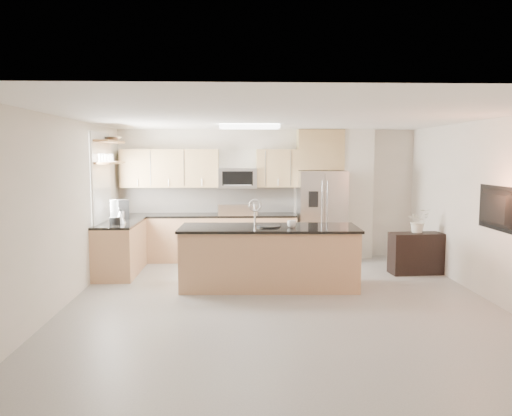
{
  "coord_description": "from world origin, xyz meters",
  "views": [
    {
      "loc": [
        -0.62,
        -6.9,
        2.07
      ],
      "look_at": [
        -0.3,
        1.3,
        1.21
      ],
      "focal_mm": 35.0,
      "sensor_mm": 36.0,
      "label": 1
    }
  ],
  "objects_px": {
    "microwave": "(238,178)",
    "blender": "(114,214)",
    "kettle": "(120,217)",
    "television": "(493,208)",
    "range": "(238,236)",
    "platter": "(268,226)",
    "credenza": "(416,253)",
    "bowl": "(112,138)",
    "coffee_maker": "(124,210)",
    "flower_vase": "(418,215)",
    "island": "(269,257)",
    "refrigerator": "(321,216)",
    "cup": "(292,224)"
  },
  "relations": [
    {
      "from": "range",
      "to": "coffee_maker",
      "type": "xyz_separation_m",
      "value": [
        -2.09,
        -0.63,
        0.61
      ]
    },
    {
      "from": "platter",
      "to": "blender",
      "type": "xyz_separation_m",
      "value": [
        -2.55,
        0.7,
        0.13
      ]
    },
    {
      "from": "blender",
      "to": "kettle",
      "type": "bearing_deg",
      "value": 75.13
    },
    {
      "from": "coffee_maker",
      "to": "flower_vase",
      "type": "relative_size",
      "value": 0.55
    },
    {
      "from": "bowl",
      "to": "television",
      "type": "distance_m",
      "value": 6.33
    },
    {
      "from": "range",
      "to": "coffee_maker",
      "type": "bearing_deg",
      "value": -163.23
    },
    {
      "from": "coffee_maker",
      "to": "television",
      "type": "bearing_deg",
      "value": -23.95
    },
    {
      "from": "credenza",
      "to": "blender",
      "type": "distance_m",
      "value": 5.27
    },
    {
      "from": "cup",
      "to": "bowl",
      "type": "relative_size",
      "value": 0.36
    },
    {
      "from": "credenza",
      "to": "bowl",
      "type": "height_order",
      "value": "bowl"
    },
    {
      "from": "blender",
      "to": "coffee_maker",
      "type": "bearing_deg",
      "value": 91.46
    },
    {
      "from": "microwave",
      "to": "platter",
      "type": "distance_m",
      "value": 2.38
    },
    {
      "from": "television",
      "to": "island",
      "type": "bearing_deg",
      "value": 71.19
    },
    {
      "from": "microwave",
      "to": "range",
      "type": "bearing_deg",
      "value": -90.0
    },
    {
      "from": "microwave",
      "to": "blender",
      "type": "relative_size",
      "value": 1.82
    },
    {
      "from": "platter",
      "to": "blender",
      "type": "distance_m",
      "value": 2.65
    },
    {
      "from": "refrigerator",
      "to": "kettle",
      "type": "height_order",
      "value": "refrigerator"
    },
    {
      "from": "credenza",
      "to": "kettle",
      "type": "bearing_deg",
      "value": 174.38
    },
    {
      "from": "range",
      "to": "flower_vase",
      "type": "distance_m",
      "value": 3.45
    },
    {
      "from": "flower_vase",
      "to": "television",
      "type": "xyz_separation_m",
      "value": [
        0.34,
        -1.88,
        0.31
      ]
    },
    {
      "from": "microwave",
      "to": "bowl",
      "type": "xyz_separation_m",
      "value": [
        -2.25,
        -0.85,
        0.76
      ]
    },
    {
      "from": "microwave",
      "to": "kettle",
      "type": "xyz_separation_m",
      "value": [
        -2.02,
        -1.35,
        -0.6
      ]
    },
    {
      "from": "credenza",
      "to": "flower_vase",
      "type": "bearing_deg",
      "value": 52.27
    },
    {
      "from": "range",
      "to": "platter",
      "type": "relative_size",
      "value": 3.0
    },
    {
      "from": "kettle",
      "to": "flower_vase",
      "type": "relative_size",
      "value": 0.39
    },
    {
      "from": "range",
      "to": "refrigerator",
      "type": "xyz_separation_m",
      "value": [
        1.66,
        -0.05,
        0.42
      ]
    },
    {
      "from": "range",
      "to": "bowl",
      "type": "height_order",
      "value": "bowl"
    },
    {
      "from": "microwave",
      "to": "island",
      "type": "relative_size",
      "value": 0.27
    },
    {
      "from": "blender",
      "to": "television",
      "type": "xyz_separation_m",
      "value": [
        5.59,
        -1.7,
        0.25
      ]
    },
    {
      "from": "microwave",
      "to": "cup",
      "type": "relative_size",
      "value": 5.44
    },
    {
      "from": "bowl",
      "to": "flower_vase",
      "type": "height_order",
      "value": "bowl"
    },
    {
      "from": "range",
      "to": "microwave",
      "type": "bearing_deg",
      "value": 90.0
    },
    {
      "from": "kettle",
      "to": "microwave",
      "type": "bearing_deg",
      "value": 33.73
    },
    {
      "from": "bowl",
      "to": "television",
      "type": "xyz_separation_m",
      "value": [
        5.76,
        -2.4,
        -1.04
      ]
    },
    {
      "from": "blender",
      "to": "coffee_maker",
      "type": "height_order",
      "value": "blender"
    },
    {
      "from": "bowl",
      "to": "television",
      "type": "bearing_deg",
      "value": -22.61
    },
    {
      "from": "credenza",
      "to": "island",
      "type": "bearing_deg",
      "value": -168.15
    },
    {
      "from": "platter",
      "to": "television",
      "type": "distance_m",
      "value": 3.22
    },
    {
      "from": "island",
      "to": "flower_vase",
      "type": "bearing_deg",
      "value": 19.63
    },
    {
      "from": "microwave",
      "to": "bowl",
      "type": "distance_m",
      "value": 2.52
    },
    {
      "from": "kettle",
      "to": "bowl",
      "type": "distance_m",
      "value": 1.46
    },
    {
      "from": "credenza",
      "to": "bowl",
      "type": "distance_m",
      "value": 5.78
    },
    {
      "from": "platter",
      "to": "credenza",
      "type": "bearing_deg",
      "value": 17.16
    },
    {
      "from": "kettle",
      "to": "television",
      "type": "relative_size",
      "value": 0.23
    },
    {
      "from": "coffee_maker",
      "to": "television",
      "type": "xyz_separation_m",
      "value": [
        5.6,
        -2.49,
        0.26
      ]
    },
    {
      "from": "television",
      "to": "kettle",
      "type": "bearing_deg",
      "value": 71.12
    },
    {
      "from": "refrigerator",
      "to": "flower_vase",
      "type": "distance_m",
      "value": 1.93
    },
    {
      "from": "range",
      "to": "microwave",
      "type": "relative_size",
      "value": 1.5
    },
    {
      "from": "refrigerator",
      "to": "coffee_maker",
      "type": "xyz_separation_m",
      "value": [
        -3.75,
        -0.58,
        0.2
      ]
    },
    {
      "from": "microwave",
      "to": "refrigerator",
      "type": "relative_size",
      "value": 0.43
    }
  ]
}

